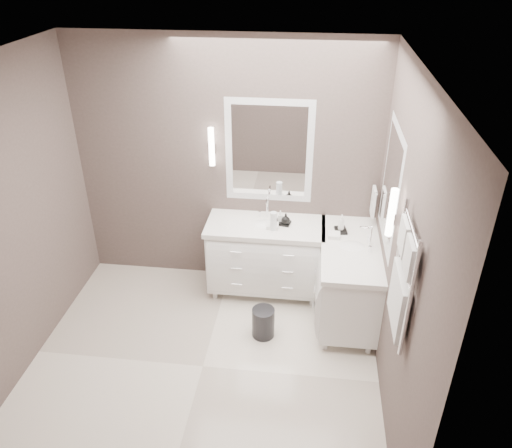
# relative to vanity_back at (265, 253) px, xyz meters

# --- Properties ---
(floor) EXTENTS (3.20, 3.00, 0.01)m
(floor) POSITION_rel_vanity_back_xyz_m (-0.45, -1.23, -0.49)
(floor) COLOR silver
(floor) RESTS_ON ground
(ceiling) EXTENTS (3.20, 3.00, 0.01)m
(ceiling) POSITION_rel_vanity_back_xyz_m (-0.45, -1.23, 2.22)
(ceiling) COLOR white
(ceiling) RESTS_ON wall_back
(wall_back) EXTENTS (3.20, 0.01, 2.70)m
(wall_back) POSITION_rel_vanity_back_xyz_m (-0.45, 0.28, 0.86)
(wall_back) COLOR #534642
(wall_back) RESTS_ON floor
(wall_front) EXTENTS (3.20, 0.01, 2.70)m
(wall_front) POSITION_rel_vanity_back_xyz_m (-0.45, -2.73, 0.86)
(wall_front) COLOR #534642
(wall_front) RESTS_ON floor
(wall_left) EXTENTS (0.01, 3.00, 2.70)m
(wall_left) POSITION_rel_vanity_back_xyz_m (-2.06, -1.23, 0.86)
(wall_left) COLOR #534642
(wall_left) RESTS_ON floor
(wall_right) EXTENTS (0.01, 3.00, 2.70)m
(wall_right) POSITION_rel_vanity_back_xyz_m (1.15, -1.23, 0.86)
(wall_right) COLOR #534642
(wall_right) RESTS_ON floor
(vanity_back) EXTENTS (1.24, 0.59, 0.97)m
(vanity_back) POSITION_rel_vanity_back_xyz_m (0.00, 0.00, 0.00)
(vanity_back) COLOR white
(vanity_back) RESTS_ON floor
(vanity_right) EXTENTS (0.59, 1.24, 0.97)m
(vanity_right) POSITION_rel_vanity_back_xyz_m (0.88, -0.33, 0.00)
(vanity_right) COLOR white
(vanity_right) RESTS_ON floor
(mirror_back) EXTENTS (0.90, 0.02, 1.10)m
(mirror_back) POSITION_rel_vanity_back_xyz_m (-0.00, 0.26, 1.06)
(mirror_back) COLOR white
(mirror_back) RESTS_ON wall_back
(mirror_right) EXTENTS (0.02, 0.90, 1.10)m
(mirror_right) POSITION_rel_vanity_back_xyz_m (1.14, -0.43, 1.06)
(mirror_right) COLOR white
(mirror_right) RESTS_ON wall_right
(sconce_back) EXTENTS (0.06, 0.06, 0.40)m
(sconce_back) POSITION_rel_vanity_back_xyz_m (-0.58, 0.20, 1.11)
(sconce_back) COLOR white
(sconce_back) RESTS_ON wall_back
(sconce_right) EXTENTS (0.06, 0.06, 0.40)m
(sconce_right) POSITION_rel_vanity_back_xyz_m (1.08, -1.01, 1.11)
(sconce_right) COLOR white
(sconce_right) RESTS_ON wall_right
(towel_bar_corner) EXTENTS (0.03, 0.22, 0.30)m
(towel_bar_corner) POSITION_rel_vanity_back_xyz_m (1.09, 0.13, 0.63)
(towel_bar_corner) COLOR white
(towel_bar_corner) RESTS_ON wall_right
(towel_ladder) EXTENTS (0.06, 0.58, 0.90)m
(towel_ladder) POSITION_rel_vanity_back_xyz_m (1.10, -1.63, 0.91)
(towel_ladder) COLOR white
(towel_ladder) RESTS_ON wall_right
(waste_bin) EXTENTS (0.29, 0.29, 0.31)m
(waste_bin) POSITION_rel_vanity_back_xyz_m (0.06, -0.73, -0.33)
(waste_bin) COLOR black
(waste_bin) RESTS_ON floor
(amenity_tray_back) EXTENTS (0.17, 0.14, 0.02)m
(amenity_tray_back) POSITION_rel_vanity_back_xyz_m (0.18, 0.03, 0.38)
(amenity_tray_back) COLOR black
(amenity_tray_back) RESTS_ON vanity_back
(amenity_tray_right) EXTENTS (0.14, 0.17, 0.02)m
(amenity_tray_right) POSITION_rel_vanity_back_xyz_m (0.77, -0.06, 0.38)
(amenity_tray_right) COLOR black
(amenity_tray_right) RESTS_ON vanity_right
(water_bottle) EXTENTS (0.09, 0.09, 0.20)m
(water_bottle) POSITION_rel_vanity_back_xyz_m (0.09, -0.10, 0.46)
(water_bottle) COLOR silver
(water_bottle) RESTS_ON vanity_back
(soap_bottle_a) EXTENTS (0.06, 0.06, 0.12)m
(soap_bottle_a) POSITION_rel_vanity_back_xyz_m (0.15, 0.05, 0.45)
(soap_bottle_a) COLOR white
(soap_bottle_a) RESTS_ON amenity_tray_back
(soap_bottle_b) EXTENTS (0.11, 0.11, 0.11)m
(soap_bottle_b) POSITION_rel_vanity_back_xyz_m (0.21, -0.00, 0.45)
(soap_bottle_b) COLOR black
(soap_bottle_b) RESTS_ON amenity_tray_back
(soap_bottle_c) EXTENTS (0.07, 0.07, 0.17)m
(soap_bottle_c) POSITION_rel_vanity_back_xyz_m (0.77, -0.06, 0.47)
(soap_bottle_c) COLOR white
(soap_bottle_c) RESTS_ON amenity_tray_right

